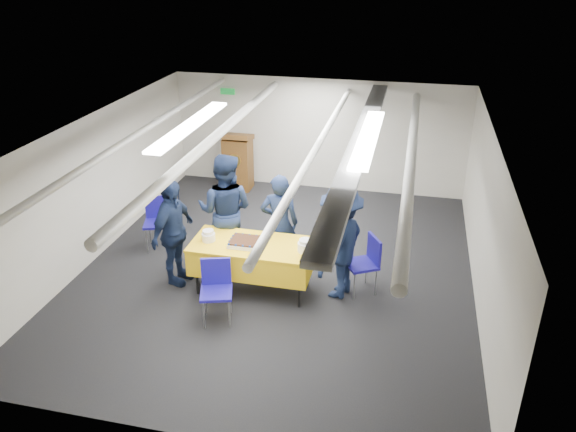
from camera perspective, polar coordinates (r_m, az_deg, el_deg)
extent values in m
plane|color=black|center=(8.96, -1.06, -5.39)|extent=(7.00, 7.00, 0.00)
cube|color=beige|center=(11.63, 3.06, 8.22)|extent=(6.00, 0.02, 2.30)
cube|color=beige|center=(9.55, -18.84, 2.90)|extent=(0.02, 7.00, 2.30)
cube|color=beige|center=(8.29, 19.36, -0.65)|extent=(0.02, 7.00, 2.30)
cube|color=silver|center=(8.03, -1.20, 8.77)|extent=(6.00, 7.00, 0.02)
cylinder|color=silver|center=(8.75, -14.16, 8.66)|extent=(0.10, 6.90, 0.10)
cylinder|color=silver|center=(8.33, -7.27, 8.11)|extent=(0.14, 6.90, 0.14)
cylinder|color=silver|center=(7.97, 3.04, 7.17)|extent=(0.10, 6.90, 0.10)
cylinder|color=silver|center=(7.88, 12.43, 6.07)|extent=(0.14, 6.90, 0.14)
cube|color=gray|center=(7.86, 7.40, 7.50)|extent=(0.28, 6.90, 0.08)
cube|color=white|center=(8.43, -9.91, 9.08)|extent=(0.25, 2.60, 0.04)
cube|color=white|center=(7.83, 8.16, 7.93)|extent=(0.25, 2.60, 0.04)
cube|color=#0C591E|center=(11.86, -6.15, 12.46)|extent=(0.30, 0.04, 0.12)
cylinder|color=black|center=(8.37, -9.19, -6.74)|extent=(0.04, 0.04, 0.36)
cylinder|color=black|center=(7.98, 1.15, -8.14)|extent=(0.04, 0.04, 0.36)
cylinder|color=black|center=(8.85, -7.77, -4.72)|extent=(0.04, 0.04, 0.36)
cylinder|color=black|center=(8.48, 1.99, -5.92)|extent=(0.04, 0.04, 0.36)
cube|color=yellow|center=(8.20, -3.63, -4.20)|extent=(1.75, 0.83, 0.39)
cube|color=yellow|center=(8.10, -3.67, -2.91)|extent=(1.77, 0.85, 0.03)
cube|color=white|center=(8.06, -4.25, -2.74)|extent=(0.47, 0.37, 0.06)
cube|color=black|center=(8.04, -4.26, -2.49)|extent=(0.45, 0.36, 0.02)
sphere|color=navy|center=(7.96, -6.03, -2.88)|extent=(0.04, 0.04, 0.04)
sphere|color=navy|center=(8.24, -5.29, -1.79)|extent=(0.04, 0.04, 0.04)
sphere|color=navy|center=(7.93, -5.32, -2.96)|extent=(0.04, 0.04, 0.04)
sphere|color=navy|center=(8.21, -4.61, -1.87)|extent=(0.04, 0.04, 0.04)
sphere|color=navy|center=(7.90, -4.61, -3.04)|extent=(0.04, 0.04, 0.04)
sphere|color=navy|center=(8.18, -3.92, -1.94)|extent=(0.04, 0.04, 0.04)
sphere|color=navy|center=(7.87, -3.89, -3.12)|extent=(0.04, 0.04, 0.04)
sphere|color=navy|center=(8.16, -3.22, -2.02)|extent=(0.04, 0.04, 0.04)
sphere|color=navy|center=(7.84, -3.17, -3.21)|extent=(0.04, 0.04, 0.04)
sphere|color=navy|center=(8.13, -2.52, -2.10)|extent=(0.04, 0.04, 0.04)
sphere|color=navy|center=(8.03, -5.96, -2.58)|extent=(0.04, 0.04, 0.04)
sphere|color=navy|center=(7.91, -2.87, -2.94)|extent=(0.04, 0.04, 0.04)
sphere|color=navy|center=(8.10, -5.78, -2.31)|extent=(0.04, 0.04, 0.04)
sphere|color=navy|center=(7.98, -2.71, -2.66)|extent=(0.04, 0.04, 0.04)
sphere|color=navy|center=(8.17, -5.59, -2.04)|extent=(0.04, 0.04, 0.04)
sphere|color=navy|center=(8.05, -2.55, -2.38)|extent=(0.04, 0.04, 0.04)
cylinder|color=white|center=(8.21, -8.08, -2.12)|extent=(0.20, 0.20, 0.12)
cylinder|color=white|center=(8.18, -8.11, -1.61)|extent=(0.16, 0.16, 0.05)
cylinder|color=white|center=(7.85, 1.78, -3.17)|extent=(0.22, 0.22, 0.13)
cylinder|color=white|center=(7.81, 1.79, -2.58)|extent=(0.18, 0.18, 0.05)
cube|color=brown|center=(11.79, -5.10, 5.31)|extent=(0.55, 0.45, 1.10)
cube|color=brown|center=(11.57, -5.26, 8.05)|extent=(0.62, 0.53, 0.21)
cylinder|color=gold|center=(11.52, -5.48, 5.62)|extent=(0.28, 0.02, 0.28)
cylinder|color=gray|center=(7.63, -8.55, -9.92)|extent=(0.02, 0.02, 0.43)
cylinder|color=gray|center=(7.61, -5.96, -9.88)|extent=(0.02, 0.02, 0.43)
cylinder|color=gray|center=(7.91, -8.39, -8.50)|extent=(0.02, 0.02, 0.43)
cylinder|color=gray|center=(7.89, -5.90, -8.45)|extent=(0.02, 0.02, 0.43)
cube|color=#1A1291|center=(7.63, -7.30, -7.72)|extent=(0.52, 0.52, 0.04)
cube|color=#1A1291|center=(7.67, -7.32, -5.57)|extent=(0.39, 0.15, 0.40)
cylinder|color=gray|center=(8.46, 5.84, -5.90)|extent=(0.02, 0.02, 0.43)
cylinder|color=gray|center=(8.19, 6.74, -7.07)|extent=(0.02, 0.02, 0.43)
cylinder|color=gray|center=(8.58, 7.95, -5.52)|extent=(0.02, 0.02, 0.43)
cylinder|color=gray|center=(8.32, 8.91, -6.67)|extent=(0.02, 0.02, 0.43)
cube|color=#1A1291|center=(8.26, 7.45, -4.90)|extent=(0.57, 0.57, 0.04)
cube|color=#1A1291|center=(8.23, 8.75, -3.37)|extent=(0.23, 0.37, 0.40)
cylinder|color=gray|center=(9.62, -14.15, -2.47)|extent=(0.02, 0.02, 0.43)
cylinder|color=gray|center=(9.57, -12.14, -2.41)|extent=(0.02, 0.02, 0.43)
cylinder|color=gray|center=(9.92, -13.88, -1.55)|extent=(0.02, 0.02, 0.43)
cylinder|color=gray|center=(9.87, -11.93, -1.49)|extent=(0.02, 0.02, 0.43)
cube|color=#1A1291|center=(9.64, -13.16, -0.73)|extent=(0.53, 0.53, 0.04)
cube|color=#1A1291|center=(9.71, -13.15, 0.93)|extent=(0.39, 0.16, 0.40)
imported|color=black|center=(8.59, -0.87, -0.77)|extent=(0.65, 0.49, 1.60)
imported|color=black|center=(8.76, -6.38, 0.53)|extent=(0.91, 0.72, 1.85)
imported|color=black|center=(8.43, -11.58, -1.67)|extent=(0.57, 1.02, 1.65)
imported|color=black|center=(7.98, 5.34, -2.68)|extent=(0.94, 1.24, 1.70)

